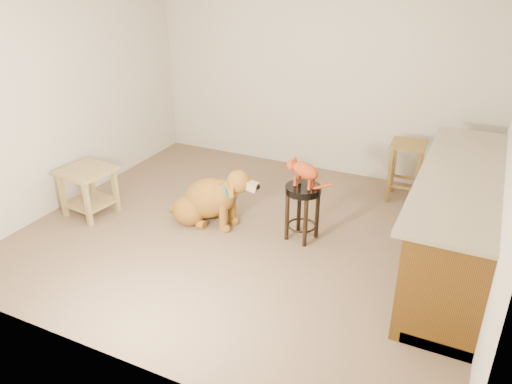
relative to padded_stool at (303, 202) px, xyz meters
The scene contains 8 objects.
floor 0.68m from the padded_stool, 162.43° to the right, with size 4.50×4.00×0.01m, color brown.
room_shell 1.37m from the padded_stool, 162.43° to the right, with size 4.54×4.04×2.62m.
cabinet_run 1.44m from the padded_stool, ahead, with size 0.70×2.56×0.94m.
padded_stool is the anchor object (origin of this frame).
wood_stool 1.57m from the padded_stool, 61.24° to the left, with size 0.40×0.40×0.71m.
side_table 2.38m from the padded_stool, 167.56° to the right, with size 0.58×0.58×0.54m.
golden_retriever 1.04m from the padded_stool, behind, with size 1.16×0.57×0.73m.
tabby_kitten 0.34m from the padded_stool, 161.91° to the left, with size 0.49×0.20×0.30m.
Camera 1 is at (2.01, -4.04, 2.67)m, focal length 35.00 mm.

